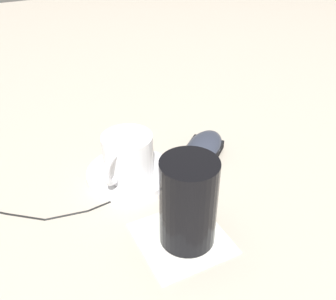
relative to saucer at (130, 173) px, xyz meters
The scene contains 7 objects.
ground_plane 0.11m from the saucer, 52.19° to the right, with size 3.00×3.00×0.00m, color #B2A899.
saucer is the anchor object (origin of this frame).
coffee_cup 0.04m from the saucer, 122.22° to the right, with size 0.10×0.09×0.07m.
computer_mouse 0.14m from the saucer, ahead, with size 0.12×0.11×0.03m.
mouse_cable 0.13m from the saucer, behind, with size 0.44×0.10×0.00m.
napkin_under_glass 0.16m from the saucer, 87.66° to the right, with size 0.11×0.11×0.00m, color silver.
drinking_glass 0.17m from the saucer, 85.53° to the right, with size 0.07×0.07×0.12m, color black.
Camera 1 is at (-0.24, -0.37, 0.37)m, focal length 40.00 mm.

